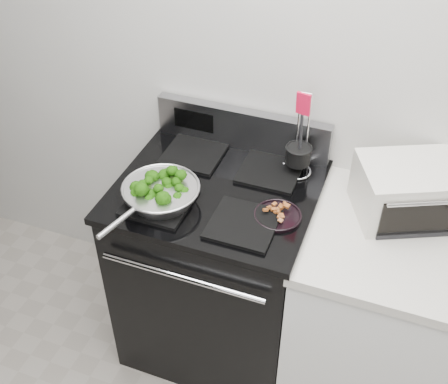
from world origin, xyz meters
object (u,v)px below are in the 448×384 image
at_px(utensil_holder, 298,159).
at_px(toaster_oven, 408,191).
at_px(gas_range, 218,267).
at_px(skillet, 161,193).
at_px(bacon_plate, 278,213).

distance_m(utensil_holder, toaster_oven, 0.44).
xyz_separation_m(gas_range, skillet, (-0.16, -0.16, 0.51)).
xyz_separation_m(gas_range, toaster_oven, (0.71, 0.14, 0.54)).
relative_size(gas_range, skillet, 2.42).
distance_m(gas_range, toaster_oven, 0.90).
distance_m(gas_range, utensil_holder, 0.63).
bearing_deg(toaster_oven, bacon_plate, -177.37).
distance_m(skillet, bacon_plate, 0.45).
height_order(gas_range, bacon_plate, gas_range).
height_order(bacon_plate, toaster_oven, toaster_oven).
bearing_deg(skillet, toaster_oven, 34.67).
bearing_deg(utensil_holder, toaster_oven, 2.81).
bearing_deg(gas_range, bacon_plate, -17.43).
bearing_deg(toaster_oven, skillet, 174.30).
bearing_deg(bacon_plate, utensil_holder, 90.89).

